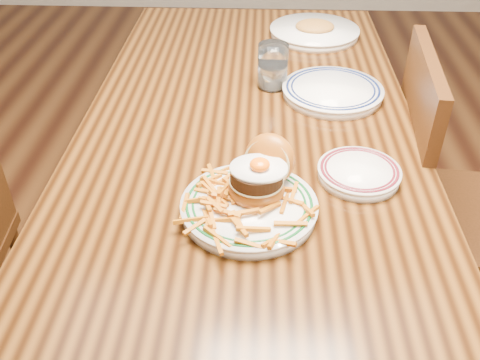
{
  "coord_description": "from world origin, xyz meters",
  "views": [
    {
      "loc": [
        0.03,
        -1.22,
        1.44
      ],
      "look_at": [
        -0.01,
        -0.39,
        0.83
      ],
      "focal_mm": 40.0,
      "sensor_mm": 36.0,
      "label": 1
    }
  ],
  "objects_px": {
    "table": "(249,142)",
    "chair_right": "(444,202)",
    "main_plate": "(253,194)",
    "side_plate": "(359,172)"
  },
  "relations": [
    {
      "from": "table",
      "to": "chair_right",
      "type": "bearing_deg",
      "value": -2.41
    },
    {
      "from": "table",
      "to": "main_plate",
      "type": "height_order",
      "value": "main_plate"
    },
    {
      "from": "table",
      "to": "chair_right",
      "type": "relative_size",
      "value": 1.74
    },
    {
      "from": "table",
      "to": "chair_right",
      "type": "distance_m",
      "value": 0.58
    },
    {
      "from": "table",
      "to": "main_plate",
      "type": "distance_m",
      "value": 0.4
    },
    {
      "from": "chair_right",
      "to": "main_plate",
      "type": "distance_m",
      "value": 0.71
    },
    {
      "from": "chair_right",
      "to": "side_plate",
      "type": "distance_m",
      "value": 0.48
    },
    {
      "from": "table",
      "to": "side_plate",
      "type": "height_order",
      "value": "side_plate"
    },
    {
      "from": "table",
      "to": "main_plate",
      "type": "bearing_deg",
      "value": -87.19
    },
    {
      "from": "side_plate",
      "to": "table",
      "type": "bearing_deg",
      "value": 119.31
    }
  ]
}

